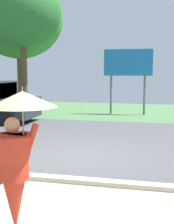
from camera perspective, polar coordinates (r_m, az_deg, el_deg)
name	(u,v)px	position (r m, az deg, el deg)	size (l,w,h in m)	color
ground_plane	(97,136)	(11.35, 1.83, -4.46)	(40.00, 22.00, 0.20)	#4C4C4F
monk_pedestrian	(16,160)	(4.48, -13.27, -8.78)	(1.05, 0.96, 2.13)	#B22D1E
roadside_billboard	(128,67)	(16.52, 7.72, 8.35)	(2.60, 0.12, 3.50)	slate
tree_left_far	(19,18)	(20.21, -12.74, 16.88)	(5.55, 5.55, 8.16)	brown
tree_center_back	(22,12)	(17.62, -12.06, 17.84)	(4.22, 4.22, 7.44)	brown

